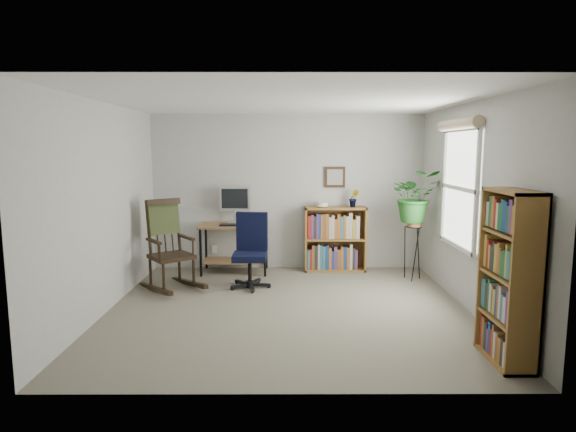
{
  "coord_description": "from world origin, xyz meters",
  "views": [
    {
      "loc": [
        -0.02,
        -5.47,
        1.86
      ],
      "look_at": [
        0.0,
        0.4,
        1.05
      ],
      "focal_mm": 30.0,
      "sensor_mm": 36.0,
      "label": 1
    }
  ],
  "objects_px": {
    "office_chair": "(250,251)",
    "tall_bookshelf": "(509,277)",
    "rocking_chair": "(171,244)",
    "low_bookshelf": "(335,239)",
    "desk": "(235,249)"
  },
  "relations": [
    {
      "from": "office_chair",
      "to": "rocking_chair",
      "type": "xyz_separation_m",
      "value": [
        -1.04,
        -0.05,
        0.1
      ]
    },
    {
      "from": "rocking_chair",
      "to": "tall_bookshelf",
      "type": "distance_m",
      "value": 4.13
    },
    {
      "from": "desk",
      "to": "tall_bookshelf",
      "type": "xyz_separation_m",
      "value": [
        2.73,
        -3.11,
        0.39
      ]
    },
    {
      "from": "rocking_chair",
      "to": "tall_bookshelf",
      "type": "relative_size",
      "value": 0.8
    },
    {
      "from": "rocking_chair",
      "to": "low_bookshelf",
      "type": "height_order",
      "value": "rocking_chair"
    },
    {
      "from": "tall_bookshelf",
      "to": "desk",
      "type": "bearing_deg",
      "value": 131.31
    },
    {
      "from": "low_bookshelf",
      "to": "tall_bookshelf",
      "type": "bearing_deg",
      "value": -69.74
    },
    {
      "from": "office_chair",
      "to": "low_bookshelf",
      "type": "bearing_deg",
      "value": 42.76
    },
    {
      "from": "desk",
      "to": "office_chair",
      "type": "relative_size",
      "value": 1.0
    },
    {
      "from": "office_chair",
      "to": "low_bookshelf",
      "type": "relative_size",
      "value": 1.04
    },
    {
      "from": "office_chair",
      "to": "tall_bookshelf",
      "type": "bearing_deg",
      "value": -37.47
    },
    {
      "from": "office_chair",
      "to": "rocking_chair",
      "type": "distance_m",
      "value": 1.05
    },
    {
      "from": "tall_bookshelf",
      "to": "low_bookshelf",
      "type": "bearing_deg",
      "value": 110.26
    },
    {
      "from": "desk",
      "to": "tall_bookshelf",
      "type": "bearing_deg",
      "value": -48.69
    },
    {
      "from": "desk",
      "to": "rocking_chair",
      "type": "relative_size",
      "value": 0.84
    }
  ]
}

